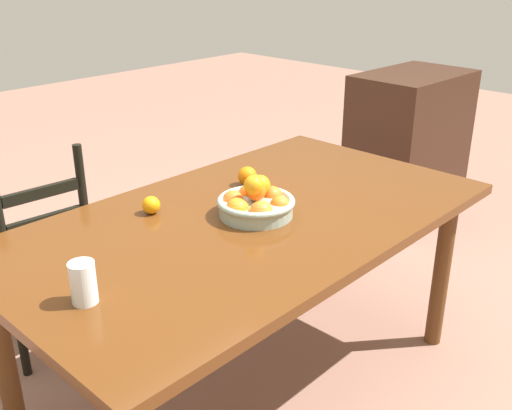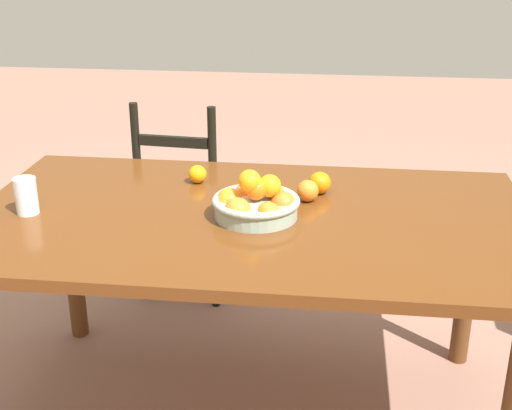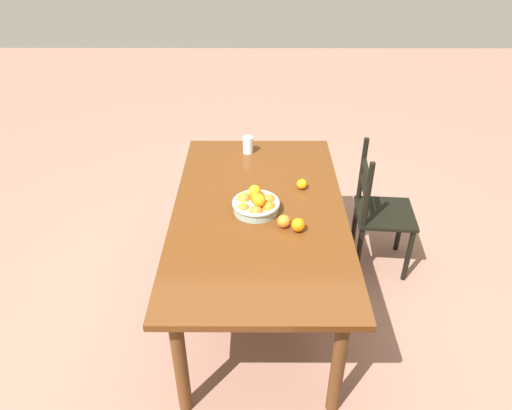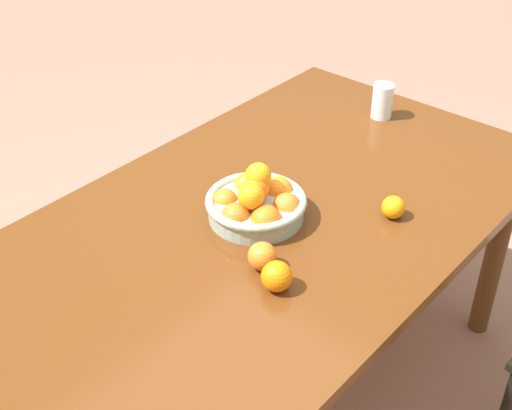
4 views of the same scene
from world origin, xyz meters
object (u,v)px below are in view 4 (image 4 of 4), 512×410
object	(u,v)px
drinking_glass	(382,101)
dining_table	(265,240)
fruit_bowl	(257,203)
orange_loose_1	(393,207)
orange_loose_0	(277,276)
orange_loose_2	(262,256)

from	to	relation	value
drinking_glass	dining_table	bearing A→B (deg)	6.19
fruit_bowl	orange_loose_1	xyz separation A→B (m)	(-0.24, 0.28, -0.02)
orange_loose_0	fruit_bowl	bearing A→B (deg)	-130.25
orange_loose_2	drinking_glass	world-z (taller)	drinking_glass
orange_loose_1	drinking_glass	size ratio (longest dim) A/B	0.54
fruit_bowl	drinking_glass	distance (m)	0.73
orange_loose_1	orange_loose_2	distance (m)	0.42
orange_loose_0	drinking_glass	size ratio (longest dim) A/B	0.64
orange_loose_1	orange_loose_0	bearing A→B (deg)	-7.11
orange_loose_2	fruit_bowl	bearing A→B (deg)	-135.85
orange_loose_2	drinking_glass	bearing A→B (deg)	-166.51
dining_table	fruit_bowl	distance (m)	0.13
dining_table	orange_loose_2	bearing A→B (deg)	37.82
dining_table	orange_loose_2	size ratio (longest dim) A/B	24.44
dining_table	orange_loose_2	distance (m)	0.25
orange_loose_0	orange_loose_2	world-z (taller)	orange_loose_0
dining_table	fruit_bowl	size ratio (longest dim) A/B	6.44
fruit_bowl	drinking_glass	size ratio (longest dim) A/B	2.34
fruit_bowl	orange_loose_0	world-z (taller)	fruit_bowl
fruit_bowl	orange_loose_2	xyz separation A→B (m)	(0.16, 0.15, -0.01)
dining_table	orange_loose_0	xyz separation A→B (m)	(0.21, 0.21, 0.12)
dining_table	orange_loose_0	size ratio (longest dim) A/B	23.34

